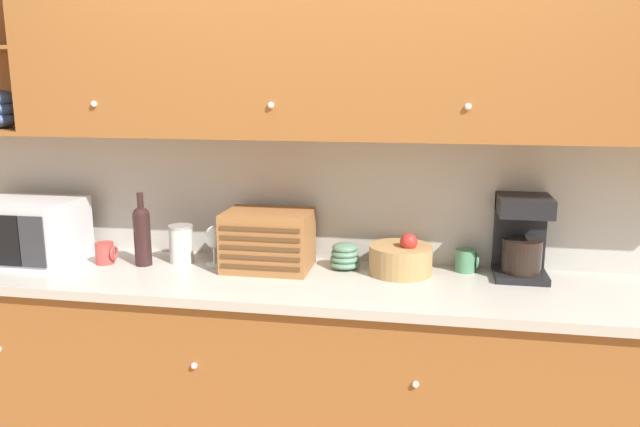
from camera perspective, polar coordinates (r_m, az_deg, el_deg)
wall_back at (r=2.92m, az=0.87°, el=2.90°), size 5.91×0.06×2.60m
counter_unit at (r=2.85m, az=-0.35°, el=-14.92°), size 3.53×0.65×0.94m
backsplash_panel at (r=2.89m, az=0.75°, el=1.43°), size 3.51×0.01×0.59m
upper_cabinets at (r=2.66m, az=3.80°, el=15.35°), size 3.51×0.36×0.79m
microwave at (r=3.23m, az=-25.73°, el=-1.40°), size 0.53×0.38×0.29m
mug_blue_second at (r=3.04m, az=-19.04°, el=-3.45°), size 0.10×0.08×0.10m
wine_bottle at (r=2.94m, az=-15.96°, el=-1.72°), size 0.08×0.08×0.34m
storage_canister at (r=2.96m, az=-12.58°, el=-2.72°), size 0.11×0.11×0.18m
wine_glass at (r=2.88m, az=-9.70°, el=-2.28°), size 0.08×0.08×0.18m
bread_box at (r=2.79m, az=-4.76°, el=-2.45°), size 0.38×0.29×0.26m
bowl_stack_on_counter at (r=2.80m, az=2.30°, el=-3.95°), size 0.14×0.14×0.12m
fruit_basket at (r=2.75m, az=7.40°, el=-4.13°), size 0.28×0.28×0.19m
mug at (r=2.83m, az=13.22°, el=-4.19°), size 0.10×0.09×0.10m
coffee_maker at (r=2.80m, az=17.95°, el=-1.96°), size 0.22×0.23×0.36m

